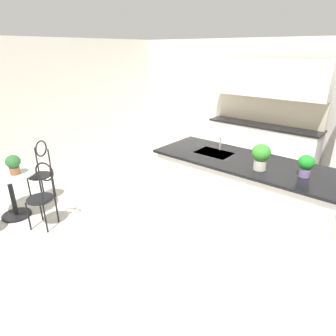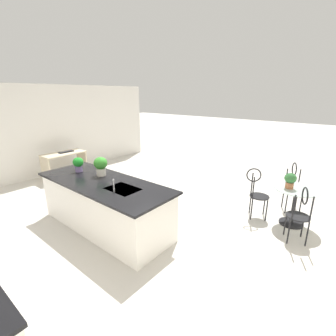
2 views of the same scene
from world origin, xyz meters
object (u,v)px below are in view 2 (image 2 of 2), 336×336
writing_desk (64,160)px  potted_plant_counter_far (78,164)px  chair_toward_desk (293,185)px  potted_plant_on_table (290,180)px  potted_plant_counter_near (101,165)px  keyboard (66,152)px  bistro_table (294,203)px  chair_by_island (257,191)px  chair_near_window (300,212)px

writing_desk → potted_plant_counter_far: bearing=158.7°
chair_toward_desk → potted_plant_on_table: size_ratio=3.54×
potted_plant_on_table → potted_plant_counter_near: potted_plant_counter_near is taller
keyboard → potted_plant_on_table: size_ratio=1.49×
keyboard → potted_plant_on_table: 6.07m
keyboard → potted_plant_counter_near: bearing=163.2°
potted_plant_counter_far → potted_plant_counter_near: bearing=-165.2°
bistro_table → writing_desk: bearing=12.3°
chair_by_island → keyboard: bearing=11.0°
keyboard → potted_plant_counter_near: (-3.07, 0.93, 0.37)m
writing_desk → potted_plant_on_table: (-5.94, -1.25, 0.40)m
potted_plant_on_table → potted_plant_counter_near: 3.57m
chair_by_island → writing_desk: (5.39, 1.15, -0.06)m
keyboard → potted_plant_counter_far: (-2.52, 1.07, 0.33)m
writing_desk → potted_plant_counter_far: size_ratio=4.08×
bistro_table → potted_plant_on_table: (0.12, 0.07, 0.46)m
potted_plant_counter_far → potted_plant_on_table: bearing=-147.1°
chair_toward_desk → writing_desk: size_ratio=0.87×
potted_plant_counter_near → potted_plant_counter_far: 0.57m
chair_toward_desk → writing_desk: 6.20m
chair_toward_desk → potted_plant_on_table: 0.80m
writing_desk → potted_plant_counter_far: 2.75m
potted_plant_counter_far → writing_desk: bearing=-21.3°
chair_toward_desk → potted_plant_counter_near: potted_plant_counter_near is taller
chair_toward_desk → potted_plant_on_table: bearing=95.1°
writing_desk → keyboard: keyboard is taller
bistro_table → potted_plant_on_table: size_ratio=2.72×
bistro_table → chair_toward_desk: size_ratio=0.77×
bistro_table → potted_plant_on_table: potted_plant_on_table is taller
bistro_table → potted_plant_counter_near: 3.76m
writing_desk → potted_plant_counter_far: potted_plant_counter_far is taller
chair_toward_desk → writing_desk: (5.88, 1.97, -0.06)m
keyboard → potted_plant_on_table: bearing=-169.0°
bistro_table → potted_plant_counter_far: size_ratio=2.72×
chair_near_window → potted_plant_counter_near: (3.21, 1.54, 0.55)m
potted_plant_counter_near → potted_plant_counter_far: (0.55, 0.15, -0.04)m
writing_desk → chair_by_island: bearing=-167.9°
bistro_table → keyboard: 6.21m
potted_plant_on_table → chair_near_window: bearing=120.9°
chair_by_island → potted_plant_counter_far: 3.63m
chair_near_window → potted_plant_counter_far: (3.76, 1.69, 0.52)m
chair_by_island → keyboard: 5.52m
chair_by_island → chair_toward_desk: size_ratio=1.00×
writing_desk → bistro_table: bearing=-167.7°
potted_plant_on_table → chair_toward_desk: bearing=-84.9°
chair_near_window → chair_toward_desk: size_ratio=1.00×
chair_near_window → keyboard: (6.28, 0.61, 0.18)m
potted_plant_on_table → potted_plant_counter_far: potted_plant_counter_far is taller
chair_near_window → writing_desk: (6.26, 0.71, -0.06)m
chair_near_window → writing_desk: chair_near_window is taller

